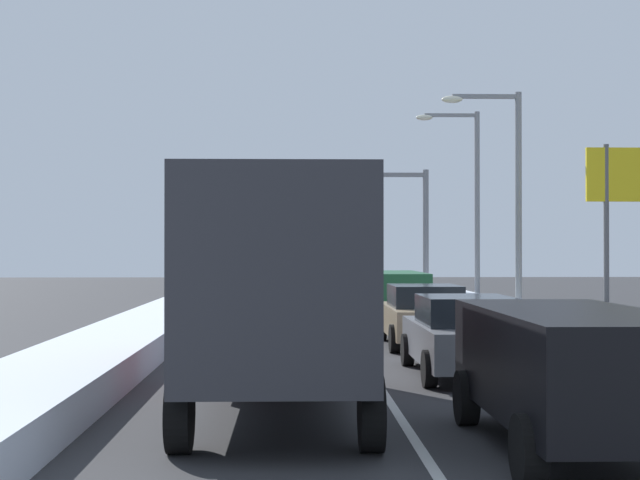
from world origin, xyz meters
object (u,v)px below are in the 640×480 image
object	(u,v)px
traffic_light_gantry	(377,205)
roadside_sign_right	(640,194)
box_truck_center_lane_nearest	(279,284)
sedan_white_center_lane_third	(283,305)
sedan_tan_right_lane_third	(424,315)
suv_green_right_lane_fourth	(390,293)
sedan_gray_right_lane_second	(465,335)
sedan_charcoal_center_lane_second	(278,318)
street_lamp_right_mid	(507,183)
suv_black_right_lane_nearest	(573,365)
suv_red_center_lane_fourth	(285,287)
street_lamp_right_far	(468,190)

from	to	relation	value
traffic_light_gantry	roadside_sign_right	xyz separation A→B (m)	(6.21, -17.54, -0.48)
box_truck_center_lane_nearest	sedan_white_center_lane_third	size ratio (longest dim) A/B	1.60
sedan_tan_right_lane_third	suv_green_right_lane_fourth	bearing A→B (deg)	91.32
sedan_gray_right_lane_second	roadside_sign_right	size ratio (longest dim) A/B	0.82
sedan_gray_right_lane_second	sedan_white_center_lane_third	world-z (taller)	same
sedan_charcoal_center_lane_second	sedan_white_center_lane_third	world-z (taller)	same
traffic_light_gantry	sedan_gray_right_lane_second	bearing A→B (deg)	-91.75
sedan_charcoal_center_lane_second	street_lamp_right_mid	world-z (taller)	street_lamp_right_mid
suv_green_right_lane_fourth	traffic_light_gantry	distance (m)	16.00
suv_black_right_lane_nearest	box_truck_center_lane_nearest	distance (m)	4.37
suv_red_center_lane_fourth	sedan_gray_right_lane_second	bearing A→B (deg)	-77.94
sedan_gray_right_lane_second	suv_green_right_lane_fourth	world-z (taller)	suv_green_right_lane_fourth
traffic_light_gantry	suv_red_center_lane_fourth	bearing A→B (deg)	-111.11
suv_black_right_lane_nearest	traffic_light_gantry	xyz separation A→B (m)	(0.77, 34.26, 3.48)
sedan_gray_right_lane_second	street_lamp_right_far	world-z (taller)	street_lamp_right_far
suv_black_right_lane_nearest	suv_red_center_lane_fourth	world-z (taller)	same
sedan_gray_right_lane_second	box_truck_center_lane_nearest	xyz separation A→B (m)	(-3.45, -4.26, 1.14)
sedan_gray_right_lane_second	sedan_charcoal_center_lane_second	size ratio (longest dim) A/B	1.00
suv_red_center_lane_fourth	suv_green_right_lane_fourth	bearing A→B (deg)	-52.53
street_lamp_right_far	street_lamp_right_mid	bearing A→B (deg)	-91.71
sedan_tan_right_lane_third	suv_red_center_lane_fourth	distance (m)	11.38
sedan_tan_right_lane_third	street_lamp_right_mid	xyz separation A→B (m)	(3.85, 7.83, 3.82)
sedan_white_center_lane_third	street_lamp_right_mid	distance (m)	8.92
suv_black_right_lane_nearest	sedan_white_center_lane_third	distance (m)	17.12
suv_green_right_lane_fourth	box_truck_center_lane_nearest	bearing A→B (deg)	-101.48
suv_black_right_lane_nearest	suv_green_right_lane_fourth	size ratio (longest dim) A/B	1.00
suv_black_right_lane_nearest	suv_red_center_lane_fourth	distance (m)	23.30
box_truck_center_lane_nearest	roadside_sign_right	bearing A→B (deg)	53.69
suv_black_right_lane_nearest	sedan_charcoal_center_lane_second	size ratio (longest dim) A/B	1.09
traffic_light_gantry	roadside_sign_right	world-z (taller)	traffic_light_gantry
traffic_light_gantry	street_lamp_right_far	distance (m)	6.92
sedan_charcoal_center_lane_second	sedan_gray_right_lane_second	bearing A→B (deg)	-51.53
box_truck_center_lane_nearest	roadside_sign_right	world-z (taller)	roadside_sign_right
sedan_white_center_lane_third	street_lamp_right_far	size ratio (longest dim) A/B	0.55
sedan_charcoal_center_lane_second	street_lamp_right_far	size ratio (longest dim) A/B	0.55
sedan_tan_right_lane_third	sedan_white_center_lane_third	size ratio (longest dim) A/B	1.00
suv_black_right_lane_nearest	suv_green_right_lane_fourth	distance (m)	18.67
sedan_charcoal_center_lane_second	box_truck_center_lane_nearest	bearing A→B (deg)	-89.08
street_lamp_right_far	suv_red_center_lane_fourth	bearing A→B (deg)	-145.90
street_lamp_right_far	box_truck_center_lane_nearest	bearing A→B (deg)	-106.33
box_truck_center_lane_nearest	traffic_light_gantry	distance (m)	32.22
suv_red_center_lane_fourth	traffic_light_gantry	world-z (taller)	traffic_light_gantry
suv_red_center_lane_fourth	street_lamp_right_mid	distance (m)	8.70
suv_black_right_lane_nearest	sedan_charcoal_center_lane_second	xyz separation A→B (m)	(-3.66, 11.21, -0.25)
sedan_tan_right_lane_third	sedan_white_center_lane_third	xyz separation A→B (m)	(-3.51, 4.54, 0.00)
sedan_white_center_lane_third	sedan_gray_right_lane_second	bearing A→B (deg)	-70.72
suv_black_right_lane_nearest	sedan_white_center_lane_third	world-z (taller)	suv_black_right_lane_nearest
street_lamp_right_far	sedan_tan_right_lane_third	bearing A→B (deg)	-104.38
suv_black_right_lane_nearest	suv_red_center_lane_fourth	size ratio (longest dim) A/B	1.00
sedan_tan_right_lane_third	roadside_sign_right	world-z (taller)	roadside_sign_right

